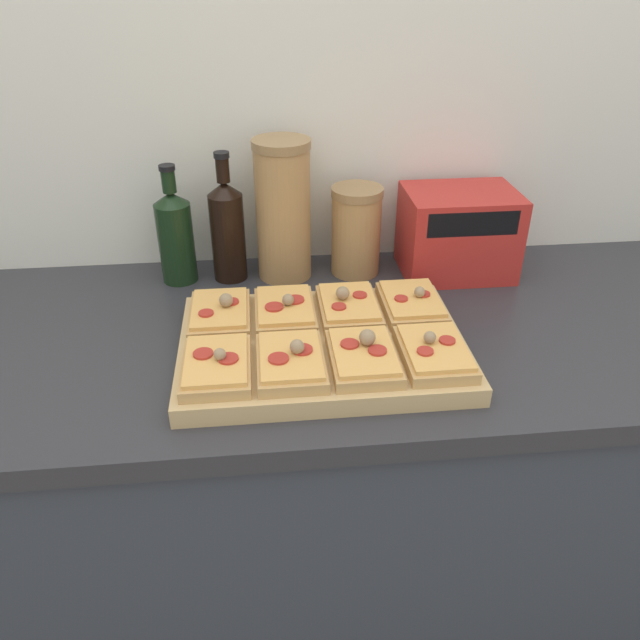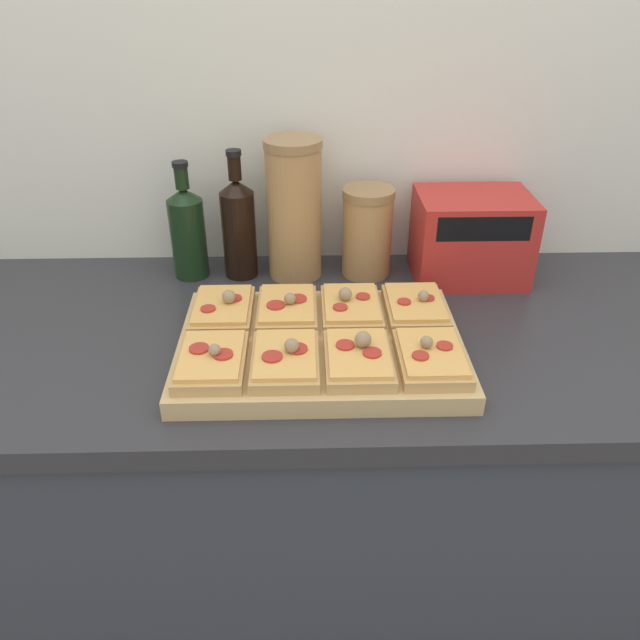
{
  "view_description": "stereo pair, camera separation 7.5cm",
  "coord_description": "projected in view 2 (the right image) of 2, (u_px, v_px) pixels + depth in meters",
  "views": [
    {
      "loc": [
        -0.12,
        -0.69,
        1.52
      ],
      "look_at": [
        -0.02,
        0.26,
        0.94
      ],
      "focal_mm": 35.0,
      "sensor_mm": 36.0,
      "label": 1
    },
    {
      "loc": [
        -0.04,
        -0.7,
        1.52
      ],
      "look_at": [
        -0.02,
        0.26,
        0.94
      ],
      "focal_mm": 35.0,
      "sensor_mm": 36.0,
      "label": 2
    }
  ],
  "objects": [
    {
      "name": "wine_bottle",
      "position": [
        239.0,
        226.0,
        1.33
      ],
      "size": [
        0.07,
        0.07,
        0.28
      ],
      "color": "black",
      "rests_on": "kitchen_counter"
    },
    {
      "name": "pizza_slice_back_midright",
      "position": [
        351.0,
        307.0,
        1.16
      ],
      "size": [
        0.11,
        0.16,
        0.05
      ],
      "color": "tan",
      "rests_on": "cutting_board"
    },
    {
      "name": "pizza_slice_front_midleft",
      "position": [
        285.0,
        359.0,
        1.02
      ],
      "size": [
        0.11,
        0.16,
        0.05
      ],
      "color": "tan",
      "rests_on": "cutting_board"
    },
    {
      "name": "pizza_slice_back_midleft",
      "position": [
        287.0,
        308.0,
        1.16
      ],
      "size": [
        0.11,
        0.16,
        0.05
      ],
      "color": "tan",
      "rests_on": "cutting_board"
    },
    {
      "name": "pizza_slice_front_right",
      "position": [
        431.0,
        357.0,
        1.02
      ],
      "size": [
        0.11,
        0.16,
        0.05
      ],
      "color": "tan",
      "rests_on": "cutting_board"
    },
    {
      "name": "grain_jar_tall",
      "position": [
        294.0,
        210.0,
        1.32
      ],
      "size": [
        0.12,
        0.12,
        0.3
      ],
      "color": "#AD7F4C",
      "rests_on": "kitchen_counter"
    },
    {
      "name": "wall_back",
      "position": [
        322.0,
        93.0,
        1.31
      ],
      "size": [
        6.0,
        0.06,
        2.5
      ],
      "color": "silver",
      "rests_on": "ground_plane"
    },
    {
      "name": "kitchen_counter",
      "position": [
        326.0,
        492.0,
        1.42
      ],
      "size": [
        2.63,
        0.67,
        0.89
      ],
      "color": "#333842",
      "rests_on": "ground_plane"
    },
    {
      "name": "grain_jar_short",
      "position": [
        367.0,
        232.0,
        1.35
      ],
      "size": [
        0.11,
        0.11,
        0.19
      ],
      "color": "#AD7F4C",
      "rests_on": "kitchen_counter"
    },
    {
      "name": "toaster_oven",
      "position": [
        471.0,
        237.0,
        1.34
      ],
      "size": [
        0.26,
        0.18,
        0.18
      ],
      "color": "red",
      "rests_on": "kitchen_counter"
    },
    {
      "name": "pizza_slice_front_midright",
      "position": [
        359.0,
        358.0,
        1.02
      ],
      "size": [
        0.11,
        0.16,
        0.06
      ],
      "color": "tan",
      "rests_on": "cutting_board"
    },
    {
      "name": "pizza_slice_back_left",
      "position": [
        223.0,
        309.0,
        1.16
      ],
      "size": [
        0.11,
        0.16,
        0.05
      ],
      "color": "tan",
      "rests_on": "cutting_board"
    },
    {
      "name": "olive_oil_bottle",
      "position": [
        188.0,
        231.0,
        1.33
      ],
      "size": [
        0.08,
        0.08,
        0.25
      ],
      "color": "black",
      "rests_on": "kitchen_counter"
    },
    {
      "name": "pizza_slice_back_right",
      "position": [
        415.0,
        307.0,
        1.17
      ],
      "size": [
        0.11,
        0.16,
        0.05
      ],
      "color": "tan",
      "rests_on": "cutting_board"
    },
    {
      "name": "pizza_slice_front_left",
      "position": [
        212.0,
        361.0,
        1.01
      ],
      "size": [
        0.11,
        0.16,
        0.05
      ],
      "color": "tan",
      "rests_on": "cutting_board"
    },
    {
      "name": "cutting_board",
      "position": [
        320.0,
        347.0,
        1.11
      ],
      "size": [
        0.5,
        0.35,
        0.03
      ],
      "primitive_type": "cube",
      "color": "tan",
      "rests_on": "kitchen_counter"
    }
  ]
}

